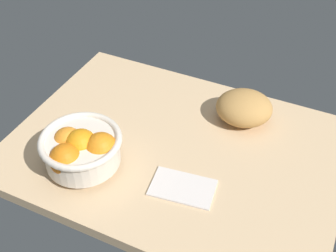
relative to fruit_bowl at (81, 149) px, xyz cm
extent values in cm
cube|color=#D1AE82|center=(16.50, 14.95, -7.19)|extent=(79.83, 58.03, 3.00)
cylinder|color=beige|center=(-0.18, 0.38, -4.88)|extent=(10.43, 10.43, 1.63)
cylinder|color=beige|center=(-0.18, 0.38, -0.86)|extent=(17.19, 17.19, 6.42)
torus|color=beige|center=(-0.18, 0.38, 2.35)|extent=(18.79, 18.79, 1.60)
sphere|color=orange|center=(-0.74, -4.76, 0.74)|extent=(7.28, 7.28, 7.28)
sphere|color=orange|center=(-3.69, 0.31, 0.64)|extent=(6.69, 6.69, 6.69)
sphere|color=orange|center=(4.53, 1.36, 0.79)|extent=(7.55, 7.55, 7.55)
sphere|color=orange|center=(-0.18, 0.38, 0.79)|extent=(7.57, 7.57, 7.57)
ellipsoid|color=#BA8748|center=(28.32, 31.68, -1.64)|extent=(17.74, 16.75, 8.11)
cube|color=silver|center=(23.48, 3.64, -5.23)|extent=(15.16, 10.49, 0.93)
camera|label=1|loc=(46.90, -53.83, 68.39)|focal=45.98mm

